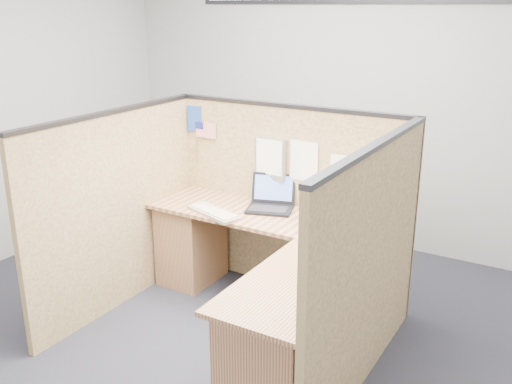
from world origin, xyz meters
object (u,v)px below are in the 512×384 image
Objects in this scene: keyboard at (214,212)px; mouse at (322,232)px; laptop at (274,201)px; l_desk at (264,281)px.

mouse is (0.88, 0.05, 0.00)m from keyboard.
mouse reaches higher than keyboard.
laptop is 0.83× the size of keyboard.
mouse is (0.32, 0.24, 0.36)m from l_desk.
l_desk is 4.55× the size of laptop.
keyboard is at bearing -176.60° from mouse.
mouse reaches higher than l_desk.
laptop is (-0.23, 0.55, 0.40)m from l_desk.
mouse is at bearing 36.71° from l_desk.
keyboard is (-0.56, 0.19, 0.35)m from l_desk.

